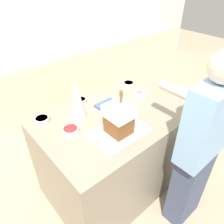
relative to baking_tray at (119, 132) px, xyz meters
name	(u,v)px	position (x,y,z in m)	size (l,w,h in m)	color
ground_plane	(118,180)	(0.17, 0.18, -0.91)	(12.00, 12.00, 0.00)	tan
wall_back	(16,23)	(0.17, 2.27, 0.39)	(8.00, 0.05, 2.60)	white
back_cabinet_block	(39,87)	(0.17, 1.95, -0.46)	(6.00, 0.60, 0.89)	beige
kitchen_island	(119,151)	(0.17, 0.18, -0.46)	(1.42, 0.89, 0.91)	gray
baking_tray	(119,132)	(0.00, 0.00, 0.00)	(0.46, 0.31, 0.01)	silver
gingerbread_house	(119,119)	(0.00, 0.00, 0.13)	(0.18, 0.20, 0.34)	brown
decorative_tree	(77,100)	(-0.12, 0.37, 0.17)	(0.15, 0.15, 0.35)	silver
candy_bowl_near_tray_right	(81,101)	(0.02, 0.55, 0.02)	(0.10, 0.10, 0.05)	white
candy_bowl_far_left	(129,84)	(0.60, 0.50, 0.02)	(0.12, 0.12, 0.04)	white
candy_bowl_far_right	(140,94)	(0.53, 0.26, 0.02)	(0.13, 0.13, 0.05)	white
candy_bowl_near_tray_left	(71,130)	(-0.28, 0.24, 0.02)	(0.14, 0.14, 0.04)	white
candy_bowl_center_rear	(42,120)	(-0.39, 0.52, 0.02)	(0.12, 0.12, 0.04)	silver
cookbook	(108,105)	(0.18, 0.34, 0.01)	(0.20, 0.16, 0.02)	#3F598C
person	(199,150)	(0.38, -0.49, -0.08)	(0.42, 0.53, 1.61)	#424C6B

